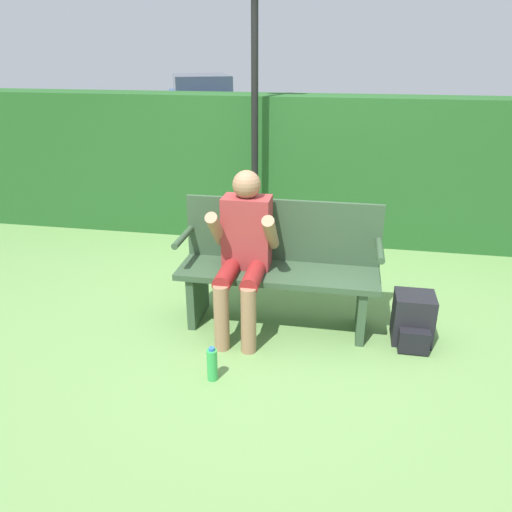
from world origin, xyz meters
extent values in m
plane|color=#668E4C|center=(0.00, 0.00, 0.00)|extent=(40.00, 40.00, 0.00)
cube|color=#235623|center=(0.00, 2.07, 0.78)|extent=(12.00, 0.52, 1.57)
cube|color=#334C33|center=(0.00, 0.00, 0.45)|extent=(1.52, 0.46, 0.05)
cube|color=#334C33|center=(0.00, 0.21, 0.72)|extent=(1.52, 0.04, 0.49)
cube|color=#334C33|center=(-0.64, 0.00, 0.21)|extent=(0.06, 0.41, 0.43)
cube|color=#334C33|center=(0.64, 0.00, 0.21)|extent=(0.06, 0.41, 0.43)
cylinder|color=#334C33|center=(-0.74, 0.00, 0.69)|extent=(0.05, 0.41, 0.05)
cylinder|color=#334C33|center=(0.74, 0.00, 0.69)|extent=(0.05, 0.41, 0.05)
cube|color=#993333|center=(-0.25, 0.05, 0.75)|extent=(0.36, 0.22, 0.55)
sphere|color=#997051|center=(-0.25, 0.05, 1.11)|extent=(0.21, 0.21, 0.21)
cylinder|color=maroon|center=(-0.34, -0.18, 0.50)|extent=(0.13, 0.45, 0.13)
cylinder|color=maroon|center=(-0.15, -0.18, 0.50)|extent=(0.13, 0.45, 0.13)
cylinder|color=#997051|center=(-0.34, -0.40, 0.25)|extent=(0.11, 0.11, 0.50)
cylinder|color=#997051|center=(-0.15, -0.40, 0.25)|extent=(0.11, 0.11, 0.50)
cylinder|color=#997051|center=(-0.45, -0.09, 0.80)|extent=(0.09, 0.34, 0.34)
cylinder|color=#997051|center=(-0.05, -0.09, 0.80)|extent=(0.09, 0.34, 0.34)
cube|color=black|center=(1.02, -0.04, 0.19)|extent=(0.29, 0.26, 0.38)
cube|color=black|center=(1.02, -0.21, 0.09)|extent=(0.21, 0.09, 0.17)
cylinder|color=green|center=(-0.32, -0.77, 0.11)|extent=(0.07, 0.07, 0.22)
cylinder|color=#2D66B2|center=(-0.32, -0.77, 0.23)|extent=(0.04, 0.04, 0.02)
cylinder|color=black|center=(-0.48, 1.61, 1.47)|extent=(0.07, 0.07, 2.93)
cube|color=#2D4784|center=(-3.67, 10.65, 0.50)|extent=(3.17, 4.77, 0.63)
cube|color=#333D4C|center=(-3.67, 10.65, 1.08)|extent=(2.15, 2.53, 0.52)
cylinder|color=black|center=(-4.92, 11.65, 0.31)|extent=(0.39, 0.65, 0.62)
cylinder|color=black|center=(-3.42, 12.23, 0.31)|extent=(0.39, 0.65, 0.62)
cylinder|color=black|center=(-3.93, 9.07, 0.31)|extent=(0.39, 0.65, 0.62)
cylinder|color=black|center=(-2.43, 9.65, 0.31)|extent=(0.39, 0.65, 0.62)
camera|label=1|loc=(0.46, -3.41, 2.03)|focal=35.00mm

